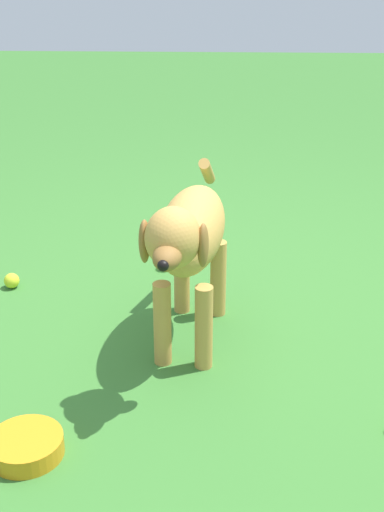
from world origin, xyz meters
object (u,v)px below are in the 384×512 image
object	(u,v)px
tennis_ball_1	(12,281)
tennis_ball_2	(167,263)
dog	(189,238)
water_bowl	(26,446)

from	to	relation	value
tennis_ball_1	tennis_ball_2	xyz separation A→B (m)	(-0.21, 0.66, 0.00)
tennis_ball_2	dog	bearing A→B (deg)	11.72
tennis_ball_1	water_bowl	distance (m)	1.10
tennis_ball_1	water_bowl	bearing A→B (deg)	17.70
dog	tennis_ball_2	distance (m)	0.76
tennis_ball_2	water_bowl	xyz separation A→B (m)	(1.25, -0.32, -0.00)
water_bowl	tennis_ball_1	bearing A→B (deg)	-162.30
tennis_ball_1	tennis_ball_2	world-z (taller)	same
dog	tennis_ball_1	xyz separation A→B (m)	(-0.43, -0.79, -0.40)
dog	tennis_ball_2	bearing A→B (deg)	-160.96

